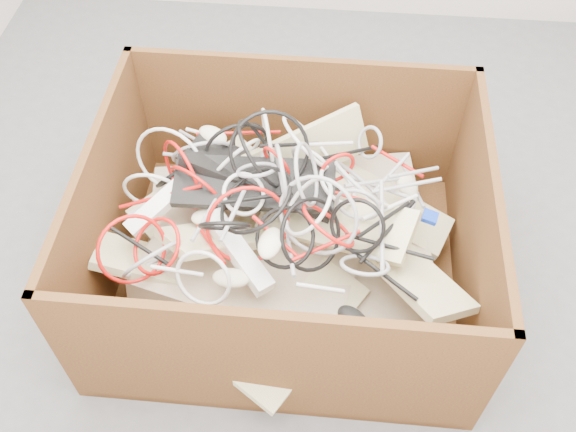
# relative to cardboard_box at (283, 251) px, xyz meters

# --- Properties ---
(ground) EXTENTS (3.00, 3.00, 0.00)m
(ground) POSITION_rel_cardboard_box_xyz_m (0.04, 0.09, -0.14)
(ground) COLOR #505052
(ground) RESTS_ON ground
(cardboard_box) EXTENTS (1.16, 0.96, 0.56)m
(cardboard_box) POSITION_rel_cardboard_box_xyz_m (0.00, 0.00, 0.00)
(cardboard_box) COLOR #3E1D0F
(cardboard_box) RESTS_ON ground
(keyboard_pile) EXTENTS (1.13, 0.97, 0.35)m
(keyboard_pile) POSITION_rel_cardboard_box_xyz_m (0.00, 0.02, 0.13)
(keyboard_pile) COLOR beige
(keyboard_pile) RESTS_ON cardboard_box
(mice_scatter) EXTENTS (0.73, 0.68, 0.18)m
(mice_scatter) POSITION_rel_cardboard_box_xyz_m (0.00, -0.07, 0.22)
(mice_scatter) COLOR beige
(mice_scatter) RESTS_ON keyboard_pile
(power_strip_left) EXTENTS (0.22, 0.24, 0.11)m
(power_strip_left) POSITION_rel_cardboard_box_xyz_m (-0.35, -0.00, 0.22)
(power_strip_left) COLOR white
(power_strip_left) RESTS_ON keyboard_pile
(power_strip_right) EXTENTS (0.24, 0.25, 0.10)m
(power_strip_right) POSITION_rel_cardboard_box_xyz_m (-0.11, -0.15, 0.19)
(power_strip_right) COLOR white
(power_strip_right) RESTS_ON keyboard_pile
(vga_plug) EXTENTS (0.06, 0.05, 0.03)m
(vga_plug) POSITION_rel_cardboard_box_xyz_m (0.44, 0.02, 0.20)
(vga_plug) COLOR #0D2FC4
(vga_plug) RESTS_ON keyboard_pile
(cable_tangle) EXTENTS (1.02, 0.71, 0.46)m
(cable_tangle) POSITION_rel_cardboard_box_xyz_m (-0.08, 0.02, 0.27)
(cable_tangle) COLOR silver
(cable_tangle) RESTS_ON keyboard_pile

